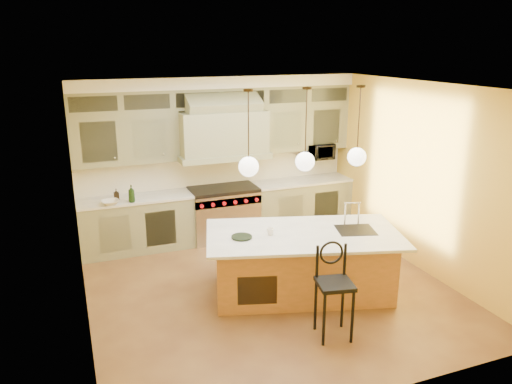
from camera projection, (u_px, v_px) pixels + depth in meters
name	position (u px, v px, depth m)	size (l,w,h in m)	color
floor	(269.00, 289.00, 7.26)	(5.00, 5.00, 0.00)	brown
ceiling	(271.00, 86.00, 6.43)	(5.00, 5.00, 0.00)	white
wall_back	(217.00, 157.00, 9.08)	(5.00, 5.00, 0.00)	gold
wall_front	(374.00, 266.00, 4.61)	(5.00, 5.00, 0.00)	gold
wall_left	(78.00, 215.00, 5.98)	(5.00, 5.00, 0.00)	gold
wall_right	(419.00, 177.00, 7.71)	(5.00, 5.00, 0.00)	gold
back_cabinetry	(221.00, 161.00, 8.85)	(5.00, 0.77, 2.90)	gray
range	(224.00, 213.00, 9.04)	(1.20, 0.74, 0.96)	silver
kitchen_island	(302.00, 262.00, 7.04)	(2.94, 2.08, 1.35)	#9C6B37
counter_stool	(334.00, 285.00, 5.94)	(0.48, 0.48, 1.17)	black
microwave	(318.00, 151.00, 9.53)	(0.54, 0.37, 0.30)	black
oil_bottle_a	(131.00, 194.00, 8.11)	(0.11, 0.11, 0.29)	black
oil_bottle_b	(116.00, 194.00, 8.25)	(0.08, 0.08, 0.18)	black
fruit_bowl	(110.00, 202.00, 8.02)	(0.28, 0.28, 0.07)	white
cup	(270.00, 231.00, 6.80)	(0.10, 0.10, 0.10)	white
pendant_left	(249.00, 164.00, 6.34)	(0.26, 0.26, 1.11)	#2D2319
pendant_center	(305.00, 159.00, 6.62)	(0.26, 0.26, 1.11)	#2D2319
pendant_right	(357.00, 155.00, 6.89)	(0.26, 0.26, 1.11)	#2D2319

